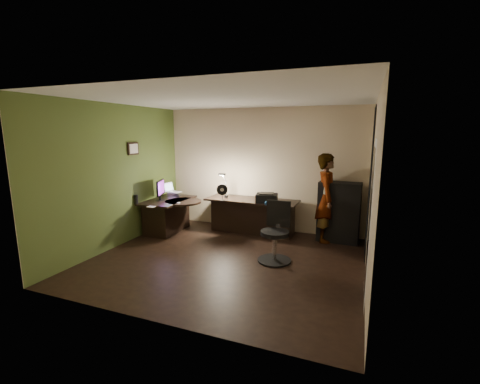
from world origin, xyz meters
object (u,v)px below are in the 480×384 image
(cabinet, at_px, (339,212))
(office_chair, at_px, (275,233))
(desk_left, at_px, (169,216))
(monitor, at_px, (160,193))
(desk_right, at_px, (251,216))
(person, at_px, (327,198))

(cabinet, xyz_separation_m, office_chair, (-0.92, -1.48, -0.09))
(office_chair, bearing_deg, desk_left, 163.12)
(office_chair, bearing_deg, monitor, 166.32)
(cabinet, bearing_deg, monitor, -164.48)
(cabinet, distance_m, monitor, 3.75)
(cabinet, height_order, office_chair, cabinet)
(desk_left, height_order, office_chair, office_chair)
(desk_left, distance_m, desk_right, 1.83)
(desk_left, bearing_deg, office_chair, -17.99)
(desk_right, distance_m, monitor, 2.04)
(person, bearing_deg, desk_left, 95.13)
(desk_right, relative_size, person, 1.12)
(desk_left, xyz_separation_m, monitor, (-0.10, -0.13, 0.52))
(office_chair, relative_size, person, 0.57)
(desk_right, xyz_separation_m, monitor, (-1.84, -0.71, 0.50))
(desk_left, distance_m, monitor, 0.54)
(cabinet, distance_m, office_chair, 1.74)
(desk_right, height_order, office_chair, office_chair)
(cabinet, height_order, person, person)
(monitor, bearing_deg, desk_right, 1.01)
(monitor, bearing_deg, desk_left, 31.66)
(office_chair, xyz_separation_m, person, (0.67, 1.41, 0.38))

